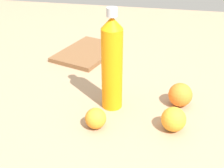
{
  "coord_description": "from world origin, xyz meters",
  "views": [
    {
      "loc": [
        -0.76,
        -0.15,
        0.55
      ],
      "look_at": [
        0.05,
        0.01,
        0.08
      ],
      "focal_mm": 49.34,
      "sensor_mm": 36.0,
      "label": 1
    }
  ],
  "objects_px": {
    "orange_2": "(180,95)",
    "cutting_board": "(87,52)",
    "orange_0": "(96,118)",
    "orange_1": "(174,119)",
    "water_bottle": "(112,64)"
  },
  "relations": [
    {
      "from": "orange_0",
      "to": "cutting_board",
      "type": "relative_size",
      "value": 0.21
    },
    {
      "from": "orange_2",
      "to": "cutting_board",
      "type": "bearing_deg",
      "value": 50.39
    },
    {
      "from": "cutting_board",
      "to": "water_bottle",
      "type": "bearing_deg",
      "value": -136.23
    },
    {
      "from": "water_bottle",
      "to": "orange_0",
      "type": "bearing_deg",
      "value": -134.05
    },
    {
      "from": "water_bottle",
      "to": "orange_2",
      "type": "height_order",
      "value": "water_bottle"
    },
    {
      "from": "orange_0",
      "to": "cutting_board",
      "type": "xyz_separation_m",
      "value": [
        0.49,
        0.16,
        -0.02
      ]
    },
    {
      "from": "orange_2",
      "to": "cutting_board",
      "type": "relative_size",
      "value": 0.26
    },
    {
      "from": "orange_0",
      "to": "orange_2",
      "type": "height_order",
      "value": "orange_2"
    },
    {
      "from": "orange_1",
      "to": "cutting_board",
      "type": "xyz_separation_m",
      "value": [
        0.46,
        0.38,
        -0.03
      ]
    },
    {
      "from": "water_bottle",
      "to": "orange_1",
      "type": "bearing_deg",
      "value": -56.74
    },
    {
      "from": "orange_0",
      "to": "cutting_board",
      "type": "distance_m",
      "value": 0.52
    },
    {
      "from": "orange_0",
      "to": "orange_2",
      "type": "bearing_deg",
      "value": -55.0
    },
    {
      "from": "orange_0",
      "to": "cutting_board",
      "type": "bearing_deg",
      "value": 17.94
    },
    {
      "from": "orange_0",
      "to": "orange_1",
      "type": "bearing_deg",
      "value": -81.73
    },
    {
      "from": "orange_0",
      "to": "orange_2",
      "type": "distance_m",
      "value": 0.29
    }
  ]
}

